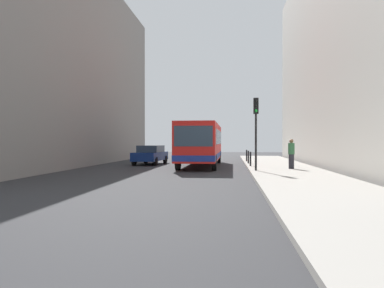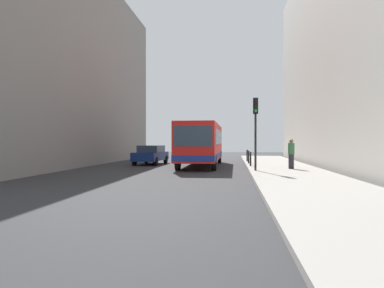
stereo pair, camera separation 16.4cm
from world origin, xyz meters
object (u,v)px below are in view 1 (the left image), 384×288
object	(u,v)px
car_beside_bus	(151,154)
traffic_light	(256,120)
bollard_far	(247,155)
bollard_mid	(248,157)
pedestrian_near_signal	(291,154)
bus	(201,142)
bollard_near	(251,159)

from	to	relation	value
car_beside_bus	traffic_light	world-z (taller)	traffic_light
car_beside_bus	bollard_far	bearing A→B (deg)	-157.38
bollard_mid	bollard_far	world-z (taller)	same
pedestrian_near_signal	bollard_far	bearing A→B (deg)	30.41
traffic_light	pedestrian_near_signal	size ratio (longest dim) A/B	2.29
bus	bollard_far	bearing A→B (deg)	-128.98
bollard_near	bollard_far	distance (m)	6.06
car_beside_bus	traffic_light	size ratio (longest dim) A/B	1.10
car_beside_bus	traffic_light	xyz separation A→B (m)	(7.66, -7.29, 2.22)
car_beside_bus	bollard_far	xyz separation A→B (m)	(7.56, 2.57, -0.16)
bollard_mid	car_beside_bus	bearing A→B (deg)	176.53
bus	pedestrian_near_signal	xyz separation A→B (m)	(5.75, -4.07, -0.68)
car_beside_bus	pedestrian_near_signal	distance (m)	11.41
traffic_light	bus	bearing A→B (deg)	121.92
traffic_light	bollard_near	world-z (taller)	traffic_light
bus	car_beside_bus	distance (m)	4.53
bollard_mid	bollard_near	bearing A→B (deg)	-90.00
bollard_far	bollard_mid	bearing A→B (deg)	-90.00
traffic_light	bollard_mid	bearing A→B (deg)	90.84
traffic_light	bollard_far	size ratio (longest dim) A/B	4.32
bollard_far	bus	bearing A→B (deg)	-129.35
bus	bollard_far	distance (m)	5.53
car_beside_bus	bollard_far	size ratio (longest dim) A/B	4.75
bus	car_beside_bus	bearing A→B (deg)	-21.00
bollard_far	pedestrian_near_signal	bearing A→B (deg)	-74.33
bollard_near	bollard_mid	distance (m)	3.03
bollard_mid	bus	bearing A→B (deg)	-161.36
car_beside_bus	bollard_near	world-z (taller)	car_beside_bus
traffic_light	pedestrian_near_signal	world-z (taller)	traffic_light
bus	traffic_light	xyz separation A→B (m)	(3.53, -5.67, 1.28)
bollard_near	traffic_light	bearing A→B (deg)	-88.49
bollard_near	bollard_far	size ratio (longest dim) A/B	1.00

